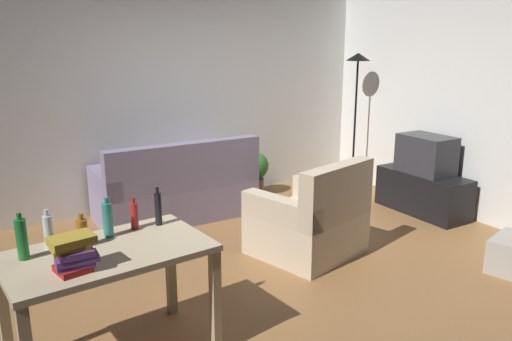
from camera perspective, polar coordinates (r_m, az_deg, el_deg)
The scene contains 17 objects.
ground_plane at distance 4.70m, azimuth 2.10°, elevation -10.51°, with size 5.20×4.40×0.02m, color olive.
wall_rear at distance 6.25m, azimuth -8.89°, elevation 8.64°, with size 5.20×0.10×2.70m, color white.
wall_right at distance 6.11m, azimuth 23.40°, elevation 7.48°, with size 0.10×4.40×2.70m, color silver.
couch at distance 5.79m, azimuth -8.91°, elevation -2.39°, with size 1.74×0.84×0.92m.
tv_stand at distance 6.23m, azimuth 18.32°, elevation -2.39°, with size 0.44×1.10×0.48m.
tv at distance 6.12m, azimuth 18.68°, elevation 1.74°, with size 0.41×0.60×0.44m.
torchiere_lamp at distance 6.86m, azimuth 11.32°, elevation 9.59°, with size 0.32×0.32×1.81m.
desk at distance 3.24m, azimuth -16.27°, elevation -10.36°, with size 1.26×0.81×0.76m.
potted_plant at distance 6.56m, azimuth -0.15°, elevation 0.05°, with size 0.36×0.36×0.57m.
armchair at distance 4.80m, azimuth 6.25°, elevation -5.77°, with size 1.09×1.05×0.92m.
bottle_green at distance 3.19m, azimuth -24.94°, elevation -7.01°, with size 0.06×0.06×0.28m.
bottle_clear at distance 3.30m, azimuth -22.42°, elevation -6.38°, with size 0.06×0.06×0.24m.
bottle_amber at distance 3.26m, azimuth -19.03°, elevation -6.64°, with size 0.06×0.06×0.21m.
bottle_tall at distance 3.36m, azimuth -16.41°, elevation -5.33°, with size 0.06×0.06×0.26m.
bottle_red at distance 3.46m, azimuth -13.60°, elevation -4.92°, with size 0.05×0.05×0.22m.
bottle_dark at distance 3.49m, azimuth -11.00°, elevation -4.20°, with size 0.05×0.05×0.27m.
book_stack at distance 2.94m, azimuth -19.93°, elevation -8.82°, with size 0.25×0.20×0.20m.
Camera 1 is at (-2.32, -3.57, 1.99)m, focal length 35.40 mm.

